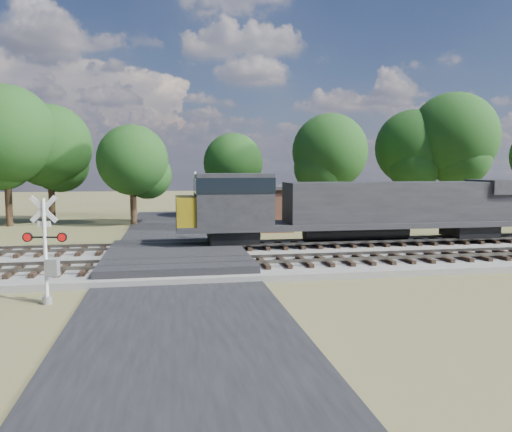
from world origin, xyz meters
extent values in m
plane|color=#4A4A27|center=(0.00, 0.00, 0.00)|extent=(160.00, 160.00, 0.00)
cube|color=gray|center=(10.00, 0.50, 0.15)|extent=(140.00, 10.00, 0.30)
cube|color=black|center=(0.00, 0.00, 0.04)|extent=(7.00, 60.00, 0.08)
cube|color=#262628|center=(0.00, 0.50, 0.32)|extent=(7.00, 9.00, 0.62)
cube|color=black|center=(2.00, -2.00, 0.39)|extent=(44.00, 2.60, 0.18)
cube|color=#56524A|center=(10.00, -2.72, 0.55)|extent=(140.00, 0.08, 0.15)
cube|color=#56524A|center=(10.00, -1.28, 0.55)|extent=(140.00, 0.08, 0.15)
cube|color=black|center=(2.00, 3.00, 0.39)|extent=(44.00, 2.60, 0.18)
cube|color=#56524A|center=(10.00, 2.28, 0.55)|extent=(140.00, 0.08, 0.15)
cube|color=#56524A|center=(10.00, 3.72, 0.55)|extent=(140.00, 0.08, 0.15)
cylinder|color=silver|center=(-4.68, -6.35, 1.89)|extent=(0.13, 0.13, 3.78)
cylinder|color=gray|center=(-4.68, -6.35, 0.14)|extent=(0.34, 0.34, 0.28)
cube|color=silver|center=(-4.68, -6.35, 3.40)|extent=(0.98, 0.23, 0.99)
cube|color=silver|center=(-4.68, -6.35, 3.40)|extent=(0.98, 0.23, 0.99)
cube|color=silver|center=(-4.68, -6.35, 2.88)|extent=(0.47, 0.12, 0.21)
cube|color=black|center=(-4.68, -6.35, 2.41)|extent=(1.49, 0.34, 0.06)
cylinder|color=red|center=(-5.28, -6.23, 2.41)|extent=(0.35, 0.16, 0.34)
cylinder|color=red|center=(-4.08, -6.46, 2.41)|extent=(0.35, 0.16, 0.34)
cube|color=gray|center=(-4.45, -6.39, 1.32)|extent=(0.47, 0.36, 0.61)
cylinder|color=silver|center=(3.13, 7.91, 2.06)|extent=(0.14, 0.14, 4.13)
cylinder|color=gray|center=(3.13, 7.91, 0.15)|extent=(0.37, 0.37, 0.31)
cube|color=silver|center=(3.13, 7.91, 3.72)|extent=(1.08, 0.18, 1.08)
cube|color=silver|center=(3.13, 7.91, 3.72)|extent=(1.08, 0.18, 1.08)
cube|color=silver|center=(3.13, 7.91, 3.15)|extent=(0.52, 0.10, 0.23)
cube|color=black|center=(3.13, 7.91, 2.63)|extent=(1.65, 0.27, 0.06)
cylinder|color=red|center=(3.79, 7.83, 2.63)|extent=(0.38, 0.15, 0.37)
cylinder|color=red|center=(2.46, 8.00, 2.63)|extent=(0.38, 0.15, 0.37)
cube|color=gray|center=(2.87, 7.95, 1.45)|extent=(0.50, 0.37, 0.67)
cube|color=#48291E|center=(6.69, 13.43, 1.60)|extent=(4.83, 4.83, 3.20)
cube|color=#2E2E31|center=(6.69, 13.43, 3.32)|extent=(5.31, 5.31, 0.23)
cylinder|color=black|center=(-13.33, 19.14, 2.89)|extent=(0.56, 0.56, 5.78)
sphere|color=#1C3C13|center=(-13.33, 19.14, 7.52)|extent=(8.10, 8.10, 8.10)
cylinder|color=black|center=(-10.48, 21.53, 2.59)|extent=(0.56, 0.56, 5.17)
sphere|color=#1C3C13|center=(-10.48, 21.53, 6.73)|extent=(7.24, 7.24, 7.24)
cylinder|color=black|center=(-3.26, 18.15, 2.10)|extent=(0.56, 0.56, 4.21)
sphere|color=#1C3C13|center=(-3.26, 18.15, 5.47)|extent=(5.89, 5.89, 5.89)
cylinder|color=black|center=(5.83, 22.97, 2.03)|extent=(0.56, 0.56, 4.07)
sphere|color=#1C3C13|center=(5.83, 22.97, 5.29)|extent=(5.69, 5.69, 5.69)
cylinder|color=black|center=(14.00, 18.42, 2.42)|extent=(0.56, 0.56, 4.84)
sphere|color=#1C3C13|center=(14.00, 18.42, 6.29)|extent=(6.78, 6.78, 6.78)
cylinder|color=black|center=(23.00, 20.32, 2.60)|extent=(0.56, 0.56, 5.20)
sphere|color=#1C3C13|center=(23.00, 20.32, 6.76)|extent=(7.28, 7.28, 7.28)
cylinder|color=black|center=(26.25, 18.80, 2.97)|extent=(0.56, 0.56, 5.95)
sphere|color=#1C3C13|center=(26.25, 18.80, 7.73)|extent=(8.33, 8.33, 8.33)
camera|label=1|loc=(-0.37, -24.78, 4.86)|focal=35.00mm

